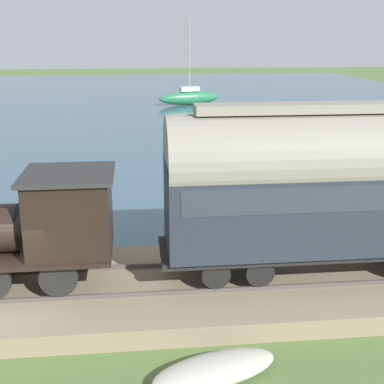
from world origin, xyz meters
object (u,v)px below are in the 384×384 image
rowboat_off_pier (44,231)px  rowboat_mid_harbor (96,181)px  steam_locomotive (17,224)px  rowboat_near_shore (188,200)px  passenger_coach (332,181)px  sailboat_green (189,97)px  beached_dinghy (215,369)px

rowboat_off_pier → rowboat_mid_harbor: bearing=10.7°
steam_locomotive → rowboat_near_shore: bearing=-32.6°
passenger_coach → sailboat_green: bearing=-0.6°
passenger_coach → rowboat_near_shore: bearing=20.2°
rowboat_mid_harbor → rowboat_near_shore: bearing=-173.0°
rowboat_near_shore → rowboat_off_pier: rowboat_off_pier is taller
rowboat_near_shore → beached_dinghy: bearing=120.1°
rowboat_off_pier → rowboat_mid_harbor: 6.83m
beached_dinghy → steam_locomotive: bearing=50.9°
rowboat_near_shore → rowboat_mid_harbor: rowboat_mid_harbor is taller
rowboat_near_shore → rowboat_mid_harbor: bearing=-4.9°
rowboat_mid_harbor → sailboat_green: bearing=-59.2°
steam_locomotive → rowboat_off_pier: 5.24m
steam_locomotive → sailboat_green: bearing=-12.1°
rowboat_mid_harbor → steam_locomotive: bearing=129.1°
steam_locomotive → sailboat_green: sailboat_green is taller
passenger_coach → sailboat_green: (40.94, -0.41, -2.43)m
sailboat_green → steam_locomotive: bearing=153.9°
rowboat_near_shore → rowboat_off_pier: size_ratio=1.16×
sailboat_green → rowboat_near_shore: 32.83m
rowboat_near_shore → rowboat_mid_harbor: 5.19m
rowboat_mid_harbor → beached_dinghy: (-15.27, -3.42, -0.03)m
steam_locomotive → rowboat_near_shore: 10.07m
steam_locomotive → beached_dinghy: steam_locomotive is taller
sailboat_green → rowboat_off_pier: (-36.12, 8.96, -0.49)m
passenger_coach → rowboat_near_shore: passenger_coach is taller
steam_locomotive → beached_dinghy: size_ratio=2.17×
rowboat_near_shore → rowboat_off_pier: bearing=65.5°
steam_locomotive → rowboat_off_pier: steam_locomotive is taller
sailboat_green → rowboat_near_shore: bearing=159.9°
sailboat_green → beached_dinghy: (-44.71, 4.13, -0.54)m
steam_locomotive → passenger_coach: (0.00, -8.34, 0.89)m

